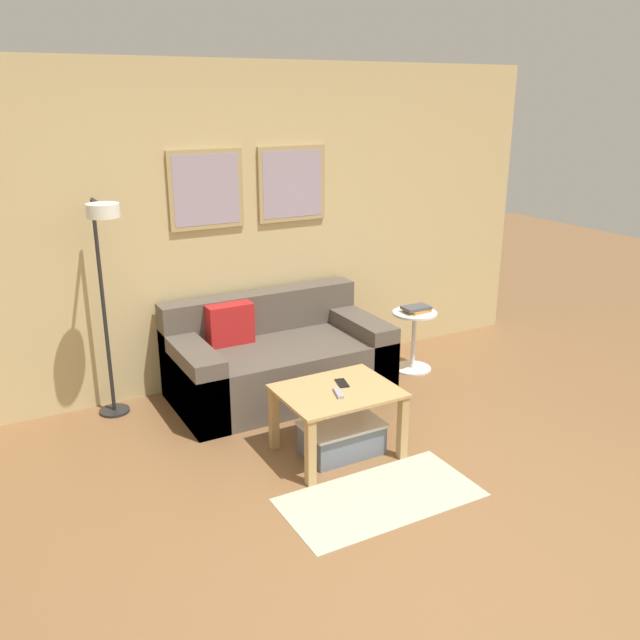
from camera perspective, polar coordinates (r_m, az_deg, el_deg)
The scene contains 11 objects.
ground_plane at distance 3.73m, azimuth 12.79°, elevation -20.01°, with size 16.00×16.00×0.00m, color brown.
wall_back at distance 5.53m, azimuth -6.56°, elevation 7.82°, with size 5.60×0.09×2.55m.
area_rug at distance 4.21m, azimuth 5.12°, elevation -14.62°, with size 1.19×0.60×0.01m, color #B2B79E.
couch at distance 5.41m, azimuth -3.64°, elevation -3.43°, with size 1.67×0.90×0.77m.
coffee_table at distance 4.49m, azimuth 1.48°, elevation -7.01°, with size 0.76×0.60×0.46m.
storage_bin at distance 4.60m, azimuth 1.86°, elevation -9.87°, with size 0.53×0.35×0.22m.
floor_lamp at distance 4.83m, azimuth -17.66°, elevation 4.47°, with size 0.22×0.55×1.63m.
side_table at distance 5.91m, azimuth 7.90°, elevation -1.26°, with size 0.38×0.38×0.52m.
book_stack at distance 5.84m, azimuth 8.14°, elevation 0.93°, with size 0.24×0.17×0.05m.
remote_control at distance 4.37m, azimuth 1.56°, elevation -6.16°, with size 0.04×0.15×0.02m, color #99999E.
cell_phone at distance 4.53m, azimuth 1.86°, elevation -5.33°, with size 0.07×0.14×0.01m, color black.
Camera 1 is at (-2.05, -2.11, 2.30)m, focal length 38.00 mm.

